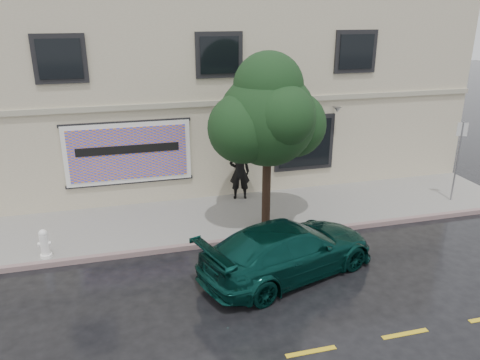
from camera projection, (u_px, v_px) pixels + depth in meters
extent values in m
plane|color=black|center=(261.00, 267.00, 12.80)|extent=(90.00, 90.00, 0.00)
cube|color=gray|center=(232.00, 216.00, 15.73)|extent=(20.00, 3.50, 0.15)
cube|color=gray|center=(246.00, 240.00, 14.14)|extent=(20.00, 0.18, 0.16)
cube|color=gold|center=(311.00, 352.00, 9.62)|extent=(19.00, 0.12, 0.01)
cube|color=beige|center=(199.00, 88.00, 19.77)|extent=(20.00, 8.00, 7.00)
cube|color=#9E9984|center=(220.00, 103.00, 16.07)|extent=(20.00, 0.12, 0.18)
cube|color=black|center=(304.00, 143.00, 17.40)|extent=(2.30, 0.10, 2.10)
cube|color=black|center=(305.00, 143.00, 17.35)|extent=(2.00, 0.05, 1.80)
cube|color=black|center=(60.00, 59.00, 14.26)|extent=(1.30, 0.05, 1.20)
cube|color=black|center=(220.00, 55.00, 15.46)|extent=(1.30, 0.05, 1.20)
cube|color=black|center=(356.00, 52.00, 16.66)|extent=(1.30, 0.05, 1.20)
cube|color=white|center=(128.00, 153.00, 15.81)|extent=(4.20, 0.06, 2.10)
cube|color=orange|center=(128.00, 153.00, 15.77)|extent=(3.90, 0.04, 1.80)
cube|color=black|center=(131.00, 182.00, 16.20)|extent=(4.30, 0.10, 0.10)
cube|color=black|center=(126.00, 123.00, 15.47)|extent=(4.30, 0.10, 0.10)
cube|color=black|center=(128.00, 149.00, 15.69)|extent=(3.40, 0.02, 0.28)
imported|color=#08312C|center=(289.00, 249.00, 12.25)|extent=(5.37, 3.64, 1.44)
imported|color=black|center=(240.00, 172.00, 16.73)|extent=(0.80, 0.60, 2.01)
imported|color=black|center=(240.00, 134.00, 16.24)|extent=(1.13, 1.13, 0.80)
cylinder|color=black|center=(266.00, 189.00, 14.53)|extent=(0.26, 0.26, 2.44)
sphere|color=black|center=(268.00, 118.00, 13.76)|extent=(2.85, 2.85, 2.85)
cylinder|color=white|center=(46.00, 255.00, 13.01)|extent=(0.32, 0.32, 0.09)
cylinder|color=white|center=(45.00, 245.00, 12.89)|extent=(0.23, 0.23, 0.59)
sphere|color=white|center=(43.00, 234.00, 12.78)|extent=(0.23, 0.23, 0.23)
cylinder|color=white|center=(44.00, 244.00, 12.88)|extent=(0.34, 0.11, 0.11)
cylinder|color=gray|center=(457.00, 162.00, 16.40)|extent=(0.06, 0.06, 2.89)
cube|color=silver|center=(462.00, 129.00, 16.00)|extent=(0.34, 0.16, 0.47)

